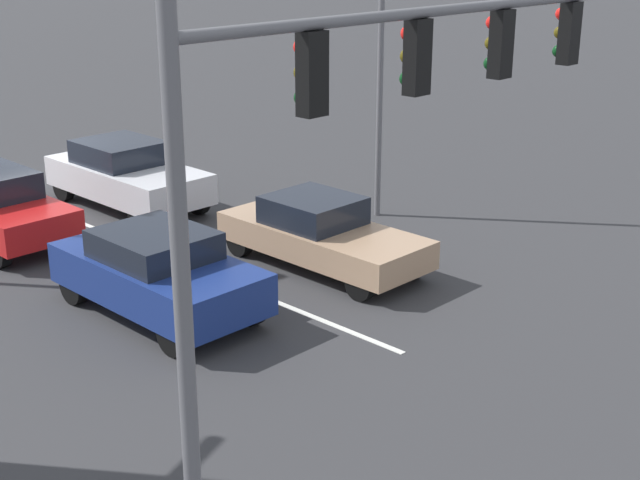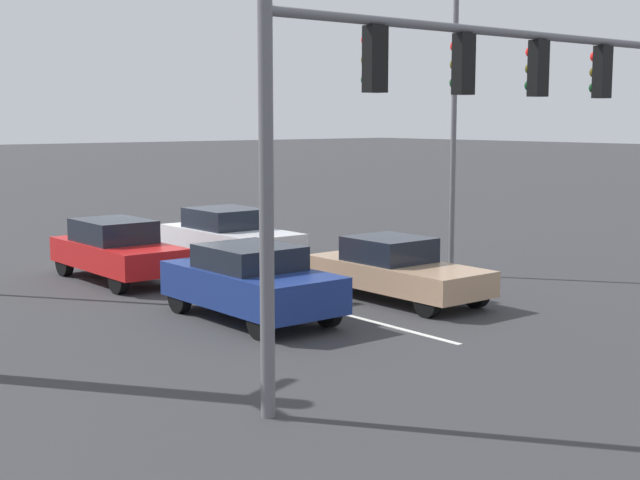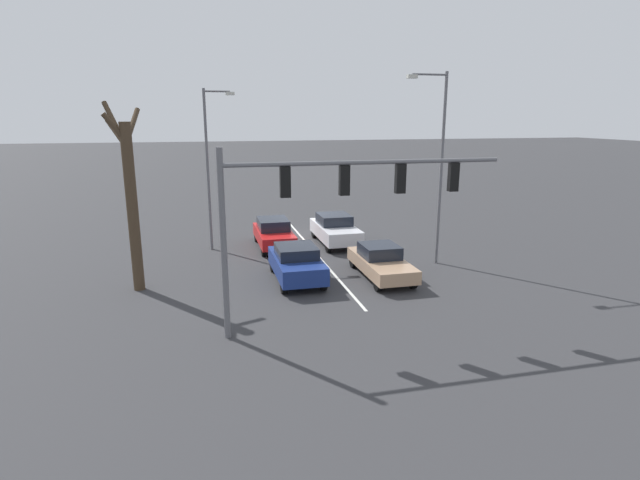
# 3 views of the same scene
# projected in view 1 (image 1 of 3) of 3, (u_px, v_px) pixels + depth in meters

# --- Properties ---
(ground_plane) EXTENTS (240.00, 240.00, 0.00)m
(ground_plane) POSITION_uv_depth(u_px,v_px,m) (48.00, 209.00, 21.63)
(ground_plane) COLOR #333335
(lane_stripe_left_divider) EXTENTS (0.12, 17.12, 0.01)m
(lane_stripe_left_divider) POSITION_uv_depth(u_px,v_px,m) (107.00, 233.00, 19.94)
(lane_stripe_left_divider) COLOR silver
(lane_stripe_left_divider) RESTS_ON ground_plane
(car_navy_midlane_front) EXTENTS (1.88, 4.13, 1.53)m
(car_navy_midlane_front) POSITION_uv_depth(u_px,v_px,m) (157.00, 272.00, 15.54)
(car_navy_midlane_front) COLOR navy
(car_navy_midlane_front) RESTS_ON ground_plane
(car_tan_leftlane_front) EXTENTS (1.77, 4.48, 1.41)m
(car_tan_leftlane_front) POSITION_uv_depth(u_px,v_px,m) (321.00, 233.00, 17.81)
(car_tan_leftlane_front) COLOR tan
(car_tan_leftlane_front) RESTS_ON ground_plane
(car_silver_leftlane_second) EXTENTS (1.91, 4.47, 1.61)m
(car_silver_leftlane_second) POSITION_uv_depth(u_px,v_px,m) (126.00, 174.00, 21.60)
(car_silver_leftlane_second) COLOR silver
(car_silver_leftlane_second) RESTS_ON ground_plane
(traffic_signal_gantry) EXTENTS (9.24, 0.37, 6.01)m
(traffic_signal_gantry) POSITION_uv_depth(u_px,v_px,m) (386.00, 100.00, 11.00)
(traffic_signal_gantry) COLOR slate
(traffic_signal_gantry) RESTS_ON ground_plane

